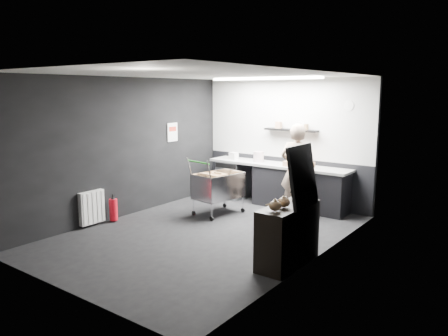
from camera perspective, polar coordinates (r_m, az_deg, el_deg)
The scene contains 22 objects.
floor at distance 7.63m, azimuth -2.32°, elevation -8.55°, with size 5.50×5.50×0.00m, color black.
ceiling at distance 7.24m, azimuth -2.47°, elevation 12.15°, with size 5.50×5.50×0.00m, color silver.
wall_back at distance 9.59m, azimuth 8.00°, elevation 3.46°, with size 5.50×5.50×0.00m, color black.
wall_front at distance 5.49m, azimuth -20.74°, elevation -1.97°, with size 5.50×5.50×0.00m, color black.
wall_left at distance 8.70m, azimuth -12.71°, elevation 2.65°, with size 5.50×5.50×0.00m, color black.
wall_right at distance 6.27m, azimuth 11.98°, elevation -0.11°, with size 5.50×5.50×0.00m, color black.
kitchen_wall_panel at distance 9.53m, azimuth 8.01°, elevation 6.44°, with size 3.95×0.02×1.70m, color beige.
dado_panel at distance 9.71m, azimuth 7.82°, elevation -1.54°, with size 3.95×0.02×1.00m, color black.
floating_shelf at distance 9.36m, azimuth 8.73°, elevation 4.94°, with size 1.20×0.22×0.04m, color black.
wall_clock at distance 8.93m, azimuth 16.01°, elevation 7.84°, with size 0.20×0.20×0.03m, color silver.
poster at distance 9.56m, azimuth -6.76°, elevation 4.67°, with size 0.02×0.30×0.40m, color white.
poster_red_band at distance 9.55m, azimuth -6.75°, elevation 5.09°, with size 0.01×0.22×0.10m, color red.
radiator at distance 8.29m, azimuth -16.88°, elevation -4.94°, with size 0.10×0.50×0.60m, color silver.
ceiling_strip at distance 8.76m, azimuth 5.33°, elevation 11.55°, with size 2.40×0.20×0.04m, color white.
prep_counter at distance 9.39m, azimuth 7.62°, elevation -2.20°, with size 3.20×0.61×0.90m.
person at distance 8.65m, azimuth 9.47°, elevation -0.24°, with size 0.66×0.43×1.82m, color beige.
shopping_cart at distance 8.68m, azimuth -0.75°, elevation -2.58°, with size 0.76×1.11×1.12m.
sideboard at distance 6.27m, azimuth 8.60°, elevation -7.56°, with size 0.49×1.14×1.71m.
fire_extinguisher at distance 8.49m, azimuth -14.25°, elevation -5.19°, with size 0.15×0.15×0.51m.
cardboard_box at distance 9.07m, azimuth 9.74°, elevation 0.50°, with size 0.53×0.40×0.11m, color #A17656.
pink_tub at distance 9.59m, azimuth 4.53°, elevation 1.49°, with size 0.23×0.23×0.23m, color beige.
white_container at distance 9.90m, azimuth 1.27°, elevation 1.59°, with size 0.18×0.14×0.16m, color silver.
Camera 1 is at (4.55, -5.63, 2.43)m, focal length 35.00 mm.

